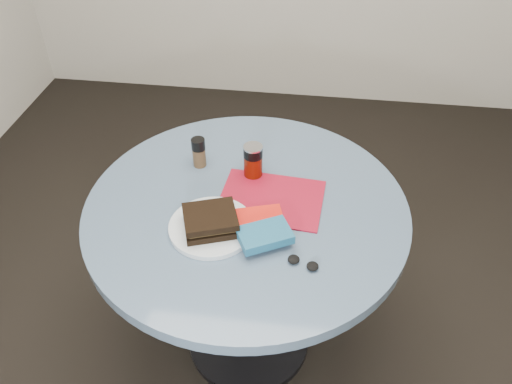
# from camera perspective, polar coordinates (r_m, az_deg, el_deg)

# --- Properties ---
(ground) EXTENTS (4.00, 4.00, 0.00)m
(ground) POSITION_cam_1_polar(r_m,az_deg,el_deg) (2.12, -0.84, -16.50)
(ground) COLOR black
(ground) RESTS_ON ground
(table) EXTENTS (1.00, 1.00, 0.75)m
(table) POSITION_cam_1_polar(r_m,az_deg,el_deg) (1.66, -1.03, -5.50)
(table) COLOR black
(table) RESTS_ON ground
(plate) EXTENTS (0.28, 0.28, 0.02)m
(plate) POSITION_cam_1_polar(r_m,az_deg,el_deg) (1.46, -5.10, -3.99)
(plate) COLOR silver
(plate) RESTS_ON table
(sandwich) EXTENTS (0.18, 0.17, 0.05)m
(sandwich) POSITION_cam_1_polar(r_m,az_deg,el_deg) (1.43, -5.24, -3.29)
(sandwich) COLOR black
(sandwich) RESTS_ON plate
(soda_can) EXTENTS (0.06, 0.06, 0.12)m
(soda_can) POSITION_cam_1_polar(r_m,az_deg,el_deg) (1.61, -0.34, 3.55)
(soda_can) COLOR #591304
(soda_can) RESTS_ON table
(pepper_grinder) EXTENTS (0.06, 0.06, 0.10)m
(pepper_grinder) POSITION_cam_1_polar(r_m,az_deg,el_deg) (1.67, -6.55, 4.54)
(pepper_grinder) COLOR #48331E
(pepper_grinder) RESTS_ON table
(magazine) EXTENTS (0.33, 0.26, 0.01)m
(magazine) POSITION_cam_1_polar(r_m,az_deg,el_deg) (1.55, 1.76, -0.79)
(magazine) COLOR maroon
(magazine) RESTS_ON table
(red_book) EXTENTS (0.20, 0.16, 0.01)m
(red_book) POSITION_cam_1_polar(r_m,az_deg,el_deg) (1.47, -0.11, -3.36)
(red_book) COLOR red
(red_book) RESTS_ON magazine
(novel) EXTENTS (0.17, 0.15, 0.03)m
(novel) POSITION_cam_1_polar(r_m,az_deg,el_deg) (1.40, 1.00, -4.95)
(novel) COLOR navy
(novel) RESTS_ON red_book
(mp3_player) EXTENTS (0.05, 0.09, 0.01)m
(mp3_player) POSITION_cam_1_polar(r_m,az_deg,el_deg) (1.46, -3.65, -2.97)
(mp3_player) COLOR black
(mp3_player) RESTS_ON red_book
(headphones) EXTENTS (0.09, 0.06, 0.02)m
(headphones) POSITION_cam_1_polar(r_m,az_deg,el_deg) (1.37, 5.40, -8.06)
(headphones) COLOR black
(headphones) RESTS_ON table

